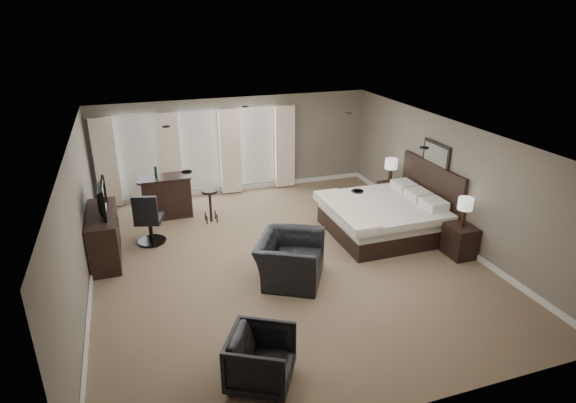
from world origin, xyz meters
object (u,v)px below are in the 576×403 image
object	(u,v)px
nightstand_far	(389,194)
bar_counter	(167,196)
bar_stool_left	(145,195)
dresser	(104,236)
nightstand_near	(460,241)
lamp_near	(464,212)
armchair_near	(290,252)
desk_chair	(149,218)
lamp_far	(391,171)
armchair_far	(261,357)
bed	(388,201)
tv	(100,210)
bar_stool_right	(210,206)

from	to	relation	value
nightstand_far	bar_counter	distance (m)	5.62
bar_stool_left	nightstand_far	bearing A→B (deg)	-16.43
dresser	bar_counter	bearing A→B (deg)	51.47
nightstand_near	lamp_near	distance (m)	0.64
armchair_near	desk_chair	size ratio (longest dim) A/B	1.11
lamp_far	desk_chair	world-z (taller)	lamp_far
dresser	armchair_far	distance (m)	4.89
nightstand_near	nightstand_far	world-z (taller)	nightstand_near
nightstand_near	armchair_near	distance (m)	3.63
dresser	bar_stool_left	distance (m)	2.61
armchair_near	lamp_near	bearing A→B (deg)	-64.36
bed	nightstand_near	world-z (taller)	bed
bar_stool_left	bed	bearing A→B (deg)	-32.23
nightstand_near	tv	size ratio (longest dim) A/B	0.62
lamp_far	bar_stool_left	size ratio (longest dim) A/B	0.88
lamp_near	armchair_near	bearing A→B (deg)	176.16
nightstand_far	lamp_near	world-z (taller)	lamp_near
nightstand_near	bar_stool_left	distance (m)	7.59
nightstand_near	bar_counter	world-z (taller)	bar_counter
tv	armchair_far	distance (m)	4.93
bar_counter	bar_stool_right	distance (m)	1.16
nightstand_far	bar_counter	size ratio (longest dim) A/B	0.50
nightstand_far	bar_stool_left	bearing A→B (deg)	163.57
nightstand_far	bar_stool_left	size ratio (longest dim) A/B	0.81
lamp_near	desk_chair	xyz separation A→B (m)	(-6.00, 2.66, -0.38)
armchair_near	armchair_far	distance (m)	2.75
lamp_near	desk_chair	bearing A→B (deg)	156.10
nightstand_near	tv	distance (m)	7.31
bed	dresser	size ratio (longest dim) A/B	1.39
dresser	bar_stool_left	xyz separation A→B (m)	(0.93, 2.43, -0.13)
nightstand_near	lamp_near	size ratio (longest dim) A/B	1.08
bed	lamp_near	size ratio (longest dim) A/B	3.92
nightstand_near	desk_chair	bearing A→B (deg)	156.10
bar_stool_right	desk_chair	xyz separation A→B (m)	(-1.44, -0.69, 0.19)
bar_counter	dresser	bearing A→B (deg)	-128.53
bed	desk_chair	size ratio (longest dim) A/B	2.05
nightstand_far	desk_chair	size ratio (longest dim) A/B	0.51
nightstand_near	bar_stool_right	bearing A→B (deg)	143.68
nightstand_near	bed	bearing A→B (deg)	121.54
nightstand_far	lamp_near	bearing A→B (deg)	-90.00
bed	bar_counter	size ratio (longest dim) A/B	2.03
tv	bar_stool_left	size ratio (longest dim) A/B	1.45
nightstand_near	bar_counter	distance (m)	6.81
bed	desk_chair	world-z (taller)	bed
bar_counter	bar_stool_right	bearing A→B (deg)	-34.63
bar_stool_left	bar_stool_right	bearing A→B (deg)	-42.55
nightstand_far	bed	bearing A→B (deg)	-121.54
dresser	armchair_far	size ratio (longest dim) A/B	2.00
tv	bar_counter	distance (m)	2.34
bed	bar_stool_left	xyz separation A→B (m)	(-5.10, 3.22, -0.40)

